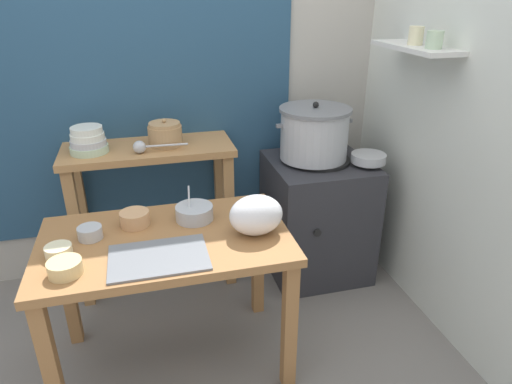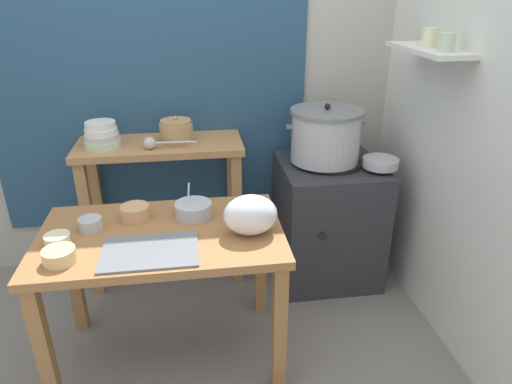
% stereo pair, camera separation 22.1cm
% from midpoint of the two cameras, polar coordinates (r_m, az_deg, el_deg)
% --- Properties ---
extents(ground_plane, '(9.00, 9.00, 0.00)m').
position_cam_midpoint_polar(ground_plane, '(2.45, -10.54, -21.17)').
color(ground_plane, gray).
extents(wall_back, '(4.40, 0.12, 2.60)m').
position_cam_midpoint_polar(wall_back, '(2.86, -12.86, 15.24)').
color(wall_back, '#B2ADA3').
rests_on(wall_back, ground).
extents(wall_right, '(0.30, 3.20, 2.60)m').
position_cam_midpoint_polar(wall_right, '(2.43, 21.92, 12.49)').
color(wall_right, silver).
rests_on(wall_right, ground).
extents(prep_table, '(1.10, 0.66, 0.72)m').
position_cam_midpoint_polar(prep_table, '(2.14, -14.06, -8.13)').
color(prep_table, '#9E6B3D').
rests_on(prep_table, ground).
extents(back_shelf_table, '(0.96, 0.40, 0.90)m').
position_cam_midpoint_polar(back_shelf_table, '(2.77, -15.22, 1.17)').
color(back_shelf_table, '#B27F4C').
rests_on(back_shelf_table, ground).
extents(stove_block, '(0.60, 0.61, 0.78)m').
position_cam_midpoint_polar(stove_block, '(2.93, 5.48, -3.11)').
color(stove_block, '#2D2D33').
rests_on(stove_block, ground).
extents(steamer_pot, '(0.47, 0.42, 0.34)m').
position_cam_midpoint_polar(steamer_pot, '(2.72, 5.01, 7.33)').
color(steamer_pot, '#B7BABF').
rests_on(steamer_pot, stove_block).
extents(clay_pot, '(0.19, 0.19, 0.16)m').
position_cam_midpoint_polar(clay_pot, '(2.67, -13.65, 7.04)').
color(clay_pot, tan).
rests_on(clay_pot, back_shelf_table).
extents(bowl_stack_enamel, '(0.20, 0.20, 0.15)m').
position_cam_midpoint_polar(bowl_stack_enamel, '(2.68, -22.58, 5.91)').
color(bowl_stack_enamel, '#B7D1AD').
rests_on(bowl_stack_enamel, back_shelf_table).
extents(ladle, '(0.30, 0.07, 0.07)m').
position_cam_midpoint_polar(ladle, '(2.58, -16.54, 5.41)').
color(ladle, '#B7BABF').
rests_on(ladle, back_shelf_table).
extents(serving_tray, '(0.40, 0.28, 0.01)m').
position_cam_midpoint_polar(serving_tray, '(1.93, -15.36, -8.02)').
color(serving_tray, slate).
rests_on(serving_tray, prep_table).
extents(plastic_bag, '(0.24, 0.18, 0.18)m').
position_cam_midpoint_polar(plastic_bag, '(2.01, -3.15, -2.98)').
color(plastic_bag, white).
rests_on(plastic_bag, prep_table).
extents(wide_pan, '(0.20, 0.20, 0.05)m').
position_cam_midpoint_polar(wide_pan, '(2.74, 11.71, 4.15)').
color(wide_pan, '#B7BABF').
rests_on(wide_pan, stove_block).
extents(prep_bowl_0, '(0.13, 0.13, 0.07)m').
position_cam_midpoint_polar(prep_bowl_0, '(2.20, -17.79, -3.19)').
color(prep_bowl_0, tan).
rests_on(prep_bowl_0, prep_table).
extents(prep_bowl_1, '(0.11, 0.11, 0.06)m').
position_cam_midpoint_polar(prep_bowl_1, '(2.16, -22.92, -4.75)').
color(prep_bowl_1, '#B7BABF').
rests_on(prep_bowl_1, prep_table).
extents(prep_bowl_2, '(0.18, 0.18, 0.16)m').
position_cam_midpoint_polar(prep_bowl_2, '(2.18, -10.63, -2.58)').
color(prep_bowl_2, '#B7BABF').
rests_on(prep_bowl_2, prep_table).
extents(prep_bowl_3, '(0.13, 0.13, 0.06)m').
position_cam_midpoint_polar(prep_bowl_3, '(1.95, -25.93, -8.58)').
color(prep_bowl_3, '#E5C684').
rests_on(prep_bowl_3, prep_table).
extents(prep_bowl_4, '(0.11, 0.11, 0.05)m').
position_cam_midpoint_polar(prep_bowl_4, '(2.08, -26.39, -6.71)').
color(prep_bowl_4, beige).
rests_on(prep_bowl_4, prep_table).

